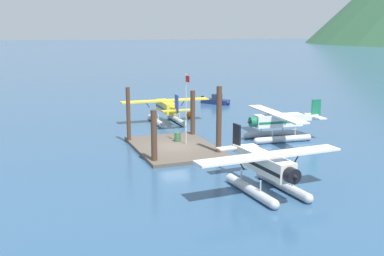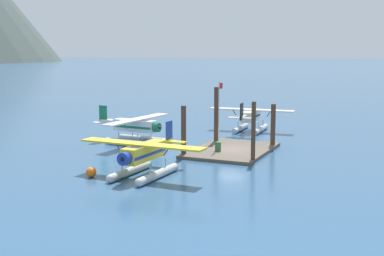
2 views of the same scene
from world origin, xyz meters
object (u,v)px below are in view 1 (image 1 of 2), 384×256
fuel_drum (177,137)px  boat_navy_open_west (216,101)px  seaplane_white_bow_centre (278,124)px  seaplane_yellow_port_fwd (166,110)px  flagpole (186,101)px  mooring_buoy (189,115)px  seaplane_cream_stbd_fwd (267,169)px

fuel_drum → boat_navy_open_west: size_ratio=0.20×
seaplane_white_bow_centre → boat_navy_open_west: 23.27m
fuel_drum → seaplane_yellow_port_fwd: seaplane_yellow_port_fwd is taller
seaplane_white_bow_centre → flagpole: bearing=-91.1°
mooring_buoy → seaplane_white_bow_centre: seaplane_white_bow_centre is taller
flagpole → mooring_buoy: size_ratio=7.95×
fuel_drum → seaplane_cream_stbd_fwd: seaplane_cream_stbd_fwd is taller
fuel_drum → seaplane_yellow_port_fwd: bearing=168.2°
seaplane_cream_stbd_fwd → seaplane_white_bow_centre: 15.49m
boat_navy_open_west → flagpole: bearing=-29.6°
fuel_drum → seaplane_cream_stbd_fwd: size_ratio=0.08×
fuel_drum → seaplane_cream_stbd_fwd: bearing=5.2°
mooring_buoy → boat_navy_open_west: 11.89m
flagpole → fuel_drum: 3.85m
fuel_drum → flagpole: bearing=16.6°
seaplane_cream_stbd_fwd → boat_navy_open_west: 37.86m
flagpole → seaplane_white_bow_centre: size_ratio=0.62×
fuel_drum → boat_navy_open_west: 25.25m
flagpole → seaplane_white_bow_centre: bearing=88.9°
seaplane_cream_stbd_fwd → boat_navy_open_west: (-35.88, 12.03, -1.09)m
seaplane_cream_stbd_fwd → seaplane_white_bow_centre: bearing=146.4°
seaplane_cream_stbd_fwd → boat_navy_open_west: bearing=161.5°
flagpole → boat_navy_open_west: flagpole is taller
seaplane_yellow_port_fwd → boat_navy_open_west: (-11.03, 11.20, -1.09)m
flagpole → seaplane_yellow_port_fwd: (-11.77, 1.75, -2.74)m
flagpole → fuel_drum: bearing=-163.4°
seaplane_yellow_port_fwd → fuel_drum: bearing=-11.8°
mooring_buoy → seaplane_cream_stbd_fwd: size_ratio=0.08×
mooring_buoy → seaplane_cream_stbd_fwd: 27.13m
mooring_buoy → seaplane_cream_stbd_fwd: (26.74, -4.43, 1.17)m
seaplane_yellow_port_fwd → seaplane_white_bow_centre: (11.95, 7.74, 0.00)m
seaplane_white_bow_centre → boat_navy_open_west: (-22.98, 3.45, -1.09)m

